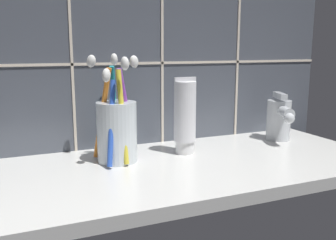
# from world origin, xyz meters

# --- Properties ---
(sink_counter) EXTENTS (0.73, 0.32, 0.02)m
(sink_counter) POSITION_xyz_m (0.00, 0.00, 0.01)
(sink_counter) COLOR silver
(sink_counter) RESTS_ON ground
(tile_wall_backsplash) EXTENTS (0.83, 0.02, 0.49)m
(tile_wall_backsplash) POSITION_xyz_m (0.00, 0.16, 0.25)
(tile_wall_backsplash) COLOR #4C515B
(tile_wall_backsplash) RESTS_ON ground
(toothbrush_cup) EXTENTS (0.10, 0.13, 0.19)m
(toothbrush_cup) POSITION_xyz_m (-0.11, 0.06, 0.08)
(toothbrush_cup) COLOR silver
(toothbrush_cup) RESTS_ON sink_counter
(toothpaste_tube) EXTENTS (0.04, 0.04, 0.14)m
(toothpaste_tube) POSITION_xyz_m (0.02, 0.06, 0.09)
(toothpaste_tube) COLOR white
(toothpaste_tube) RESTS_ON sink_counter
(sink_faucet) EXTENTS (0.06, 0.10, 0.10)m
(sink_faucet) POSITION_xyz_m (0.26, 0.07, 0.07)
(sink_faucet) COLOR silver
(sink_faucet) RESTS_ON sink_counter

